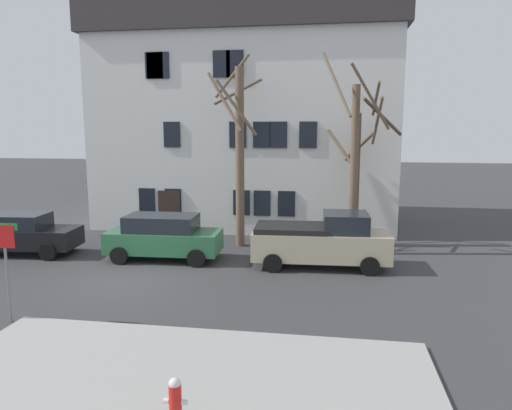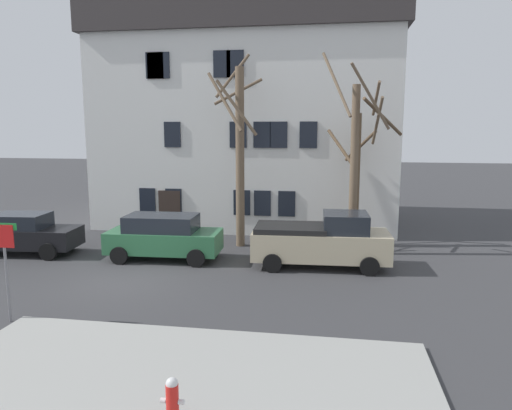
{
  "view_description": "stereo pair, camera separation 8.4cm",
  "coord_description": "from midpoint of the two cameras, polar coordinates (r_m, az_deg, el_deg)",
  "views": [
    {
      "loc": [
        6.68,
        -14.56,
        5.1
      ],
      "look_at": [
        3.76,
        4.09,
        2.04
      ],
      "focal_mm": 33.34,
      "sensor_mm": 36.0,
      "label": 1
    },
    {
      "loc": [
        6.77,
        -14.54,
        5.1
      ],
      "look_at": [
        3.76,
        4.09,
        2.04
      ],
      "focal_mm": 33.34,
      "sensor_mm": 36.0,
      "label": 2
    }
  ],
  "objects": [
    {
      "name": "tree_bare_near",
      "position": [
        20.35,
        -2.19,
        6.65
      ],
      "size": [
        2.2,
        2.67,
        8.29
      ],
      "color": "brown",
      "rests_on": "ground_plane"
    },
    {
      "name": "ground_plane",
      "position": [
        16.82,
        -15.31,
        -8.78
      ],
      "size": [
        120.0,
        120.0,
        0.0
      ],
      "primitive_type": "plane",
      "color": "#38383A"
    },
    {
      "name": "bicycle_leaning",
      "position": [
        24.05,
        -23.77,
        -2.94
      ],
      "size": [
        1.71,
        0.47,
        1.03
      ],
      "color": "black",
      "rests_on": "ground_plane"
    },
    {
      "name": "building_main",
      "position": [
        26.33,
        -0.9,
        10.54
      ],
      "size": [
        15.58,
        8.45,
        11.29
      ],
      "color": "white",
      "rests_on": "ground_plane"
    },
    {
      "name": "tree_bare_mid",
      "position": [
        19.36,
        11.69,
        5.28
      ],
      "size": [
        2.71,
        2.36,
        8.05
      ],
      "color": "brown",
      "rests_on": "ground_plane"
    },
    {
      "name": "car_green_wagon",
      "position": [
        18.95,
        -11.15,
        -3.73
      ],
      "size": [
        4.44,
        2.14,
        1.76
      ],
      "color": "#2D6B42",
      "rests_on": "ground_plane"
    },
    {
      "name": "tree_bare_far",
      "position": [
        20.89,
        11.78,
        3.57
      ],
      "size": [
        3.16,
        2.82,
        6.29
      ],
      "color": "brown",
      "rests_on": "ground_plane"
    },
    {
      "name": "street_sign_pole",
      "position": [
        14.03,
        -28.02,
        -5.16
      ],
      "size": [
        0.76,
        0.07,
        2.68
      ],
      "color": "slate",
      "rests_on": "ground_plane"
    },
    {
      "name": "fire_hydrant",
      "position": [
        8.86,
        -9.96,
        -21.96
      ],
      "size": [
        0.42,
        0.22,
        0.8
      ],
      "color": "red",
      "rests_on": "sidewalk_slab"
    },
    {
      "name": "pickup_truck_beige",
      "position": [
        17.81,
        7.77,
        -4.25
      ],
      "size": [
        5.08,
        2.31,
        2.04
      ],
      "color": "#C6B793",
      "rests_on": "ground_plane"
    },
    {
      "name": "sidewalk_slab",
      "position": [
        9.79,
        -10.45,
        -21.94
      ],
      "size": [
        10.29,
        6.13,
        0.12
      ],
      "primitive_type": "cube",
      "color": "#999993",
      "rests_on": "ground_plane"
    },
    {
      "name": "car_black_sedan",
      "position": [
        21.65,
        -26.49,
        -3.13
      ],
      "size": [
        4.73,
        2.25,
        1.67
      ],
      "color": "black",
      "rests_on": "ground_plane"
    }
  ]
}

